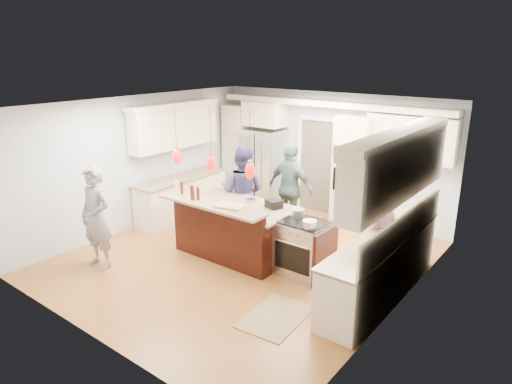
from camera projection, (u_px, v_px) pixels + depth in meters
ground_plane at (244, 258)px, 8.12m from camera, size 6.00×6.00×0.00m
room_shell at (243, 159)px, 7.58m from camera, size 5.54×6.04×2.72m
refrigerator at (263, 167)px, 10.75m from camera, size 0.90×0.70×1.80m
oven_column at (354, 172)px, 9.35m from camera, size 0.72×0.69×2.30m
back_upper_cabinets at (296, 138)px, 10.14m from camera, size 5.30×0.61×2.54m
right_counter_run at (387, 230)px, 6.61m from camera, size 0.64×3.10×2.51m
left_cabinets at (179, 171)px, 9.84m from camera, size 0.64×2.30×2.51m
kitchen_island at (236, 228)px, 8.18m from camera, size 2.10×1.46×1.12m
island_range at (305, 248)px, 7.42m from camera, size 0.82×0.71×0.92m
pendant_lights at (211, 163)px, 7.34m from camera, size 1.75×0.15×1.03m
person_bar_end at (96, 218)px, 7.60m from camera, size 0.66×0.46×1.75m
person_far_left at (242, 192)px, 8.92m from camera, size 1.04×0.91×1.79m
person_far_right at (291, 188)px, 9.11m from camera, size 1.08×0.50×1.81m
person_range_side at (386, 231)px, 7.14m from camera, size 0.83×1.19×1.68m
floor_rug at (276, 317)px, 6.33m from camera, size 0.81×1.11×0.01m
water_bottle at (177, 188)px, 7.92m from camera, size 0.08×0.08×0.28m
beer_bottle_a at (182, 188)px, 8.02m from camera, size 0.06×0.06×0.22m
beer_bottle_b at (192, 193)px, 7.69m from camera, size 0.07×0.07×0.25m
beer_bottle_c at (198, 193)px, 7.70m from camera, size 0.06×0.06×0.22m
drink_can at (194, 195)px, 7.78m from camera, size 0.06×0.06×0.11m
cutting_board at (231, 206)px, 7.37m from camera, size 0.50×0.41×0.03m
pot_large at (297, 213)px, 7.50m from camera, size 0.23×0.23×0.13m
pot_small at (310, 224)px, 7.04m from camera, size 0.22×0.22×0.11m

